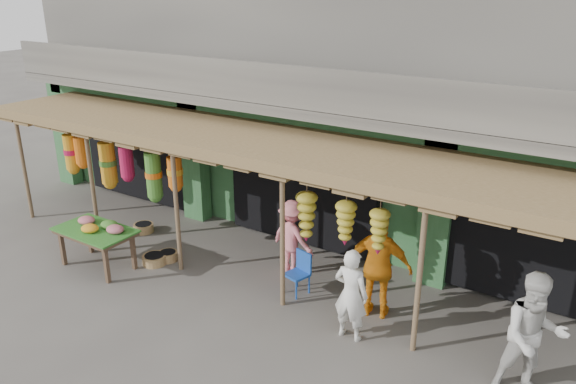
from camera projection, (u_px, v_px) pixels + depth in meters
The scene contains 12 objects.
ground at pixel (246, 285), 10.95m from camera, with size 80.00×80.00×0.00m, color #514C47.
building at pixel (362, 77), 13.59m from camera, with size 16.40×6.80×7.00m.
awning at pixel (259, 147), 10.76m from camera, with size 14.00×2.70×2.79m.
flower_table at pixel (97, 231), 11.38m from camera, with size 1.66×0.99×0.99m.
blue_chair at pixel (300, 270), 10.56m from camera, with size 0.48×0.48×0.82m.
basket_left at pixel (144, 228), 13.22m from camera, with size 0.47×0.47×0.20m, color olive.
basket_mid at pixel (155, 260), 11.73m from camera, with size 0.50×0.50×0.19m, color olive.
basket_right at pixel (168, 256), 11.88m from camera, with size 0.41×0.41×0.19m, color olive.
person_front at pixel (351, 294), 9.08m from camera, with size 0.59×0.39×1.61m, color white.
person_right at pixel (533, 336), 7.76m from camera, with size 0.93×0.73×1.92m, color beige.
person_vendor at pixel (379, 266), 9.64m from camera, with size 1.13×0.47×1.93m, color orange.
person_shopper at pixel (293, 237), 11.17m from camera, with size 1.00×0.58×1.55m, color pink.
Camera 1 is at (5.87, -7.64, 5.58)m, focal length 35.00 mm.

